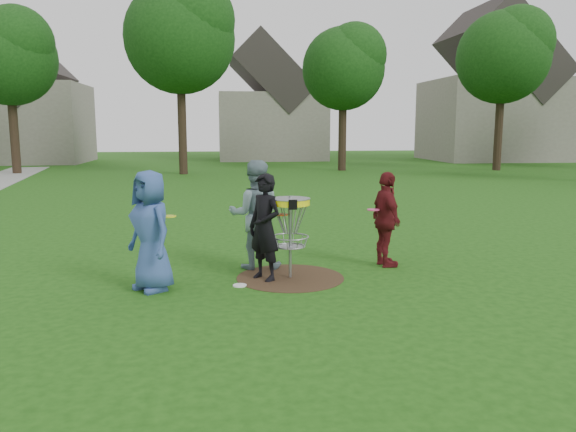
{
  "coord_description": "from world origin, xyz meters",
  "views": [
    {
      "loc": [
        -1.17,
        -9.04,
        2.49
      ],
      "look_at": [
        0.0,
        0.3,
        1.0
      ],
      "focal_mm": 35.0,
      "sensor_mm": 36.0,
      "label": 1
    }
  ],
  "objects": [
    {
      "name": "held_discs",
      "position": [
        -0.23,
        0.16,
        1.11
      ],
      "size": [
        3.7,
        1.12,
        0.15
      ],
      "color": "yellow",
      "rests_on": "ground"
    },
    {
      "name": "tree_row",
      "position": [
        0.44,
        20.67,
        6.21
      ],
      "size": [
        51.2,
        17.42,
        9.9
      ],
      "color": "#38281C",
      "rests_on": "ground"
    },
    {
      "name": "ground",
      "position": [
        0.0,
        0.0,
        0.0
      ],
      "size": [
        100.0,
        100.0,
        0.0
      ],
      "primitive_type": "plane",
      "color": "#19470F",
      "rests_on": "ground"
    },
    {
      "name": "player_black",
      "position": [
        -0.43,
        -0.05,
        0.88
      ],
      "size": [
        0.73,
        0.76,
        1.76
      ],
      "primitive_type": "imported",
      "rotation": [
        0.0,
        0.0,
        -0.89
      ],
      "color": "black",
      "rests_on": "ground"
    },
    {
      "name": "player_grey",
      "position": [
        -0.53,
        0.76,
        0.96
      ],
      "size": [
        0.96,
        0.77,
        1.93
      ],
      "primitive_type": "imported",
      "rotation": [
        0.0,
        0.0,
        3.1
      ],
      "color": "gray",
      "rests_on": "ground"
    },
    {
      "name": "disc_golf_basket",
      "position": [
        0.0,
        -0.0,
        1.02
      ],
      "size": [
        0.66,
        0.67,
        1.38
      ],
      "color": "#9EA0A5",
      "rests_on": "ground"
    },
    {
      "name": "player_blue",
      "position": [
        -2.2,
        -0.42,
        0.93
      ],
      "size": [
        1.02,
        1.08,
        1.86
      ],
      "primitive_type": "imported",
      "rotation": [
        0.0,
        0.0,
        -0.91
      ],
      "color": "#345191",
      "rests_on": "ground"
    },
    {
      "name": "house_row",
      "position": [
        4.78,
        33.07,
        4.14
      ],
      "size": [
        44.5,
        10.65,
        11.62
      ],
      "color": "gray",
      "rests_on": "ground"
    },
    {
      "name": "player_maroon",
      "position": [
        1.81,
        0.59,
        0.86
      ],
      "size": [
        0.54,
        1.05,
        1.71
      ],
      "primitive_type": "imported",
      "rotation": [
        0.0,
        0.0,
        1.69
      ],
      "color": "maroon",
      "rests_on": "ground"
    },
    {
      "name": "dirt_patch",
      "position": [
        0.0,
        0.0,
        0.0
      ],
      "size": [
        1.8,
        1.8,
        0.01
      ],
      "primitive_type": "cylinder",
      "color": "#47331E",
      "rests_on": "ground"
    },
    {
      "name": "disc_on_grass",
      "position": [
        -0.86,
        -0.39,
        0.01
      ],
      "size": [
        0.22,
        0.22,
        0.02
      ],
      "primitive_type": "cylinder",
      "color": "white",
      "rests_on": "ground"
    }
  ]
}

